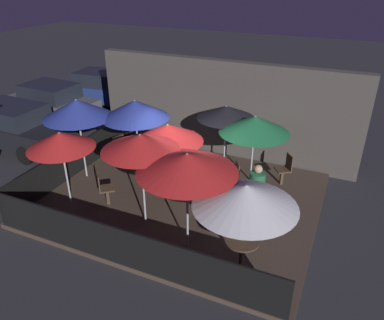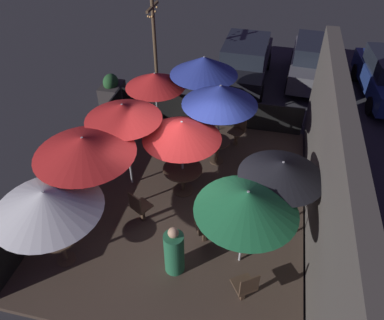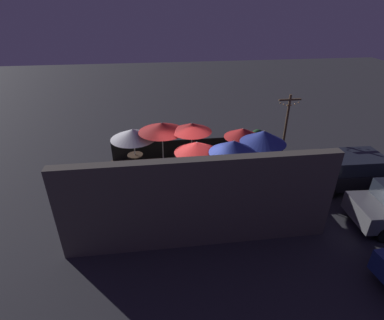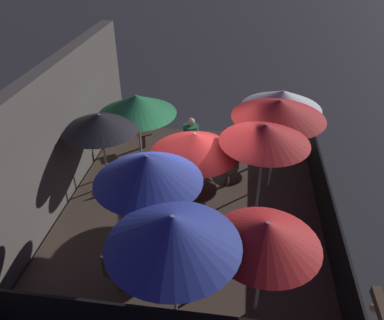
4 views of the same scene
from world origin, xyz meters
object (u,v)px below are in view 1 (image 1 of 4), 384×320
patio_umbrella_3 (187,163)px  patio_chair_1 (121,149)px  patio_umbrella_8 (77,109)px  dining_table_1 (139,159)px  patio_umbrella_1 (135,109)px  parked_car_1 (52,102)px  patio_chair_2 (285,168)px  patron_0 (257,189)px  patio_umbrella_5 (140,143)px  patio_umbrella_0 (246,196)px  patio_chair_0 (202,203)px  parked_car_2 (103,88)px  patio_chair_3 (104,188)px  dining_table_2 (169,177)px  patio_umbrella_2 (168,133)px  patio_chair_4 (233,176)px  dining_table_0 (242,246)px  patio_umbrella_7 (226,112)px  parked_car_0 (13,126)px  patio_umbrella_6 (60,141)px  patio_umbrella_4 (255,124)px

patio_umbrella_3 → patio_chair_1: patio_umbrella_3 is taller
patio_umbrella_8 → dining_table_1: (1.48, 0.71, -1.63)m
patio_umbrella_1 → parked_car_1: patio_umbrella_1 is taller
patio_chair_2 → patron_0: 1.57m
patio_umbrella_5 → patio_umbrella_0: bearing=-11.7°
patio_chair_0 → parked_car_2: (-7.82, 6.71, 0.22)m
patio_chair_1 → patio_chair_3: 2.41m
dining_table_2 → parked_car_2: size_ratio=0.24×
dining_table_1 → patio_umbrella_2: bearing=-25.4°
parked_car_2 → patio_umbrella_3: bearing=-49.6°
dining_table_2 → patio_chair_2: (2.81, 1.92, -0.07)m
patio_umbrella_0 → patio_chair_4: bearing=111.6°
dining_table_0 → parked_car_1: 11.28m
patio_umbrella_7 → patron_0: bearing=-50.6°
dining_table_1 → patio_chair_4: size_ratio=0.78×
parked_car_0 → parked_car_2: 5.20m
patio_umbrella_2 → patio_chair_0: (1.28, -0.72, -1.40)m
patio_umbrella_3 → patio_umbrella_8: bearing=158.1°
dining_table_0 → patio_umbrella_3: bearing=171.7°
patio_umbrella_5 → patio_umbrella_7: size_ratio=1.20×
dining_table_0 → patio_chair_3: (-4.07, 0.84, -0.06)m
dining_table_1 → patio_umbrella_0: bearing=-32.6°
patio_chair_4 → patio_umbrella_6: bearing=0.1°
patio_chair_4 → patio_umbrella_2: bearing=-0.0°
patio_umbrella_1 → patio_umbrella_6: 2.29m
patio_chair_3 → parked_car_2: size_ratio=0.22×
dining_table_0 → parked_car_2: 12.17m
patio_umbrella_1 → patio_umbrella_6: bearing=-115.8°
patio_umbrella_6 → patio_chair_1: size_ratio=2.20×
patio_umbrella_3 → patio_umbrella_7: patio_umbrella_3 is taller
patio_umbrella_4 → dining_table_2: size_ratio=2.08×
patio_umbrella_5 → parked_car_1: 8.84m
patio_umbrella_3 → parked_car_0: bearing=162.4°
patio_umbrella_0 → patio_chair_2: 4.09m
patio_umbrella_7 → patio_chair_0: (0.48, -3.04, -1.32)m
patio_umbrella_8 → patio_chair_3: bearing=-35.6°
patio_chair_0 → patron_0: size_ratio=0.73×
patron_0 → dining_table_1: bearing=65.4°
patron_0 → patio_umbrella_0: bearing=166.9°
patio_umbrella_2 → patio_chair_3: (-1.39, -1.11, -1.39)m
patio_umbrella_3 → patio_umbrella_8: 4.54m
patio_umbrella_2 → patio_umbrella_6: (-2.36, -1.39, -0.07)m
patio_chair_1 → patio_chair_2: (5.14, 0.82, 0.01)m
patio_chair_0 → patio_umbrella_1: bearing=2.1°
dining_table_1 → patron_0: 3.75m
patio_chair_1 → parked_car_2: (-4.21, 4.88, 0.21)m
patio_chair_0 → patio_umbrella_8: bearing=20.4°
patio_umbrella_6 → dining_table_2: bearing=30.4°
patio_umbrella_3 → patio_umbrella_5: bearing=165.0°
dining_table_1 → patio_umbrella_6: bearing=-115.8°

